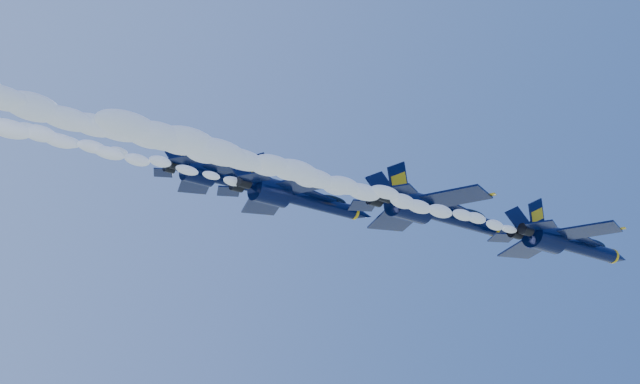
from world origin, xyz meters
TOP-DOWN VIEW (x-y plane):
  - jet_lead at (17.62, -11.26)m, footprint 17.64×14.47m
  - smoke_trail_jet_lead at (-11.05, -11.26)m, footprint 42.25×2.11m
  - jet_second at (6.67, -4.02)m, footprint 19.52×16.01m
  - smoke_trail_jet_second at (-22.80, -4.02)m, footprint 42.25×2.33m
  - jet_third at (-6.13, 2.50)m, footprint 16.88×13.85m
  - smoke_trail_jet_third at (-34.47, 2.50)m, footprint 42.25×2.02m
  - jet_fourth at (-9.13, 12.05)m, footprint 15.43×12.66m

SIDE VIEW (x-z plane):
  - smoke_trail_jet_lead at x=-11.05m, z-range 147.44..149.34m
  - jet_lead at x=17.62m, z-range 145.55..152.11m
  - smoke_trail_jet_second at x=-22.80m, z-range 150.32..152.42m
  - jet_second at x=6.67m, z-range 148.20..155.45m
  - smoke_trail_jet_third at x=-34.47m, z-range 151.14..152.95m
  - jet_third at x=-6.13m, z-range 149.34..155.61m
  - jet_fourth at x=-9.13m, z-range 153.92..159.66m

